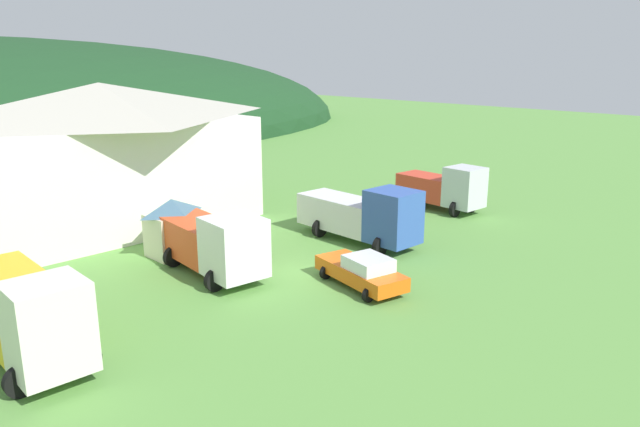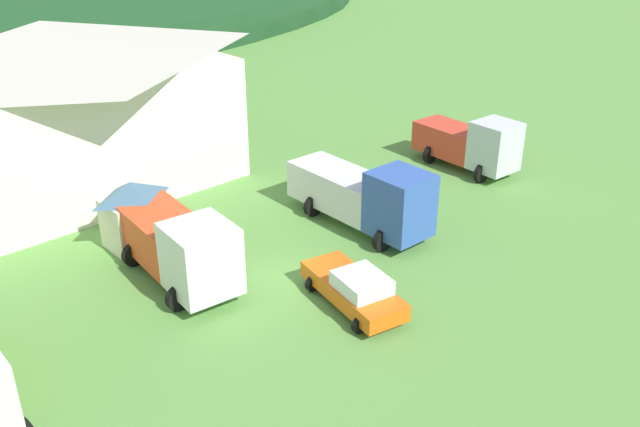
% 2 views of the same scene
% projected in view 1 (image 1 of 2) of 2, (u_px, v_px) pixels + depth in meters
% --- Properties ---
extents(ground_plane, '(200.00, 200.00, 0.00)m').
position_uv_depth(ground_plane, '(299.00, 273.00, 31.15)').
color(ground_plane, '#5B9342').
extents(depot_building, '(18.76, 11.78, 9.24)m').
position_uv_depth(depot_building, '(104.00, 153.00, 39.07)').
color(depot_building, white).
rests_on(depot_building, ground).
extents(play_shed_cream, '(2.82, 2.25, 3.24)m').
position_uv_depth(play_shed_cream, '(173.00, 226.00, 33.55)').
color(play_shed_cream, beige).
rests_on(play_shed_cream, ground).
extents(heavy_rig_striped, '(3.47, 8.14, 3.74)m').
position_uv_depth(heavy_rig_striped, '(25.00, 312.00, 21.94)').
color(heavy_rig_striped, silver).
rests_on(heavy_rig_striped, ground).
extents(heavy_rig_white, '(3.79, 7.66, 3.42)m').
position_uv_depth(heavy_rig_white, '(214.00, 242.00, 30.47)').
color(heavy_rig_white, white).
rests_on(heavy_rig_white, ground).
extents(box_truck_blue, '(3.36, 8.28, 3.58)m').
position_uv_depth(box_truck_blue, '(364.00, 214.00, 35.67)').
color(box_truck_blue, '#3356AD').
rests_on(box_truck_blue, ground).
extents(tow_truck_silver, '(3.34, 6.68, 3.36)m').
position_uv_depth(tow_truck_silver, '(445.00, 187.00, 43.35)').
color(tow_truck_silver, silver).
rests_on(tow_truck_silver, ground).
extents(service_pickup_orange, '(3.05, 5.43, 1.66)m').
position_uv_depth(service_pickup_orange, '(362.00, 271.00, 29.08)').
color(service_pickup_orange, orange).
rests_on(service_pickup_orange, ground).
extents(traffic_cone_near_pickup, '(0.36, 0.36, 0.49)m').
position_uv_depth(traffic_cone_near_pickup, '(267.00, 274.00, 31.03)').
color(traffic_cone_near_pickup, orange).
rests_on(traffic_cone_near_pickup, ground).
extents(traffic_cone_mid_row, '(0.36, 0.36, 0.53)m').
position_uv_depth(traffic_cone_mid_row, '(320.00, 236.00, 37.38)').
color(traffic_cone_mid_row, orange).
rests_on(traffic_cone_mid_row, ground).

